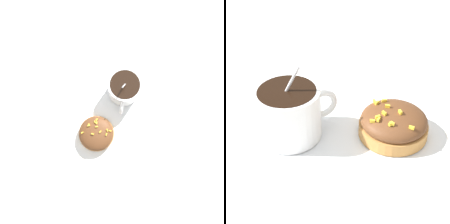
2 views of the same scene
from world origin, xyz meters
The scene contains 4 objects.
ground_plane centered at (0.00, 0.00, 0.00)m, with size 3.00×3.00×0.00m, color silver.
paper_napkin centered at (0.00, 0.00, 0.00)m, with size 0.32×0.33×0.00m.
coffee_cup centered at (-0.07, 0.01, 0.04)m, with size 0.11×0.09×0.11m.
frosted_pastry centered at (0.07, 0.01, 0.02)m, with size 0.10×0.10×0.04m.
Camera 2 is at (-0.03, -0.40, 0.35)m, focal length 60.00 mm.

